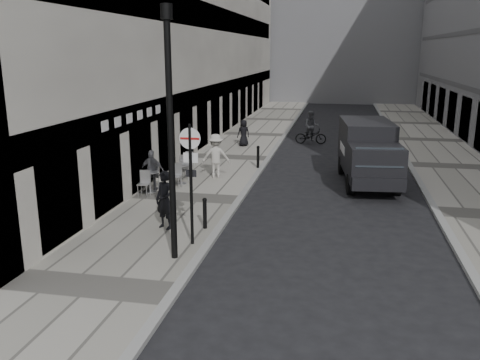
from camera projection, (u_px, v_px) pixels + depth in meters
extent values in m
cube|color=#A19C91|center=(230.00, 158.00, 26.50)|extent=(4.00, 60.00, 0.12)
cube|color=#A19C91|center=(453.00, 167.00, 24.42)|extent=(4.00, 60.00, 0.12)
cube|color=slate|center=(328.00, 2.00, 59.26)|extent=(24.00, 16.00, 22.00)
imported|color=black|center=(165.00, 200.00, 15.61)|extent=(0.78, 0.67, 1.82)
cylinder|color=black|center=(191.00, 186.00, 14.13)|extent=(0.09, 0.09, 3.45)
cylinder|color=white|center=(190.00, 138.00, 13.80)|extent=(0.59, 0.05, 0.59)
cube|color=#B21414|center=(190.00, 139.00, 13.78)|extent=(0.54, 0.03, 0.06)
cube|color=white|center=(191.00, 158.00, 13.96)|extent=(0.41, 0.04, 0.28)
cylinder|color=black|center=(171.00, 143.00, 12.82)|extent=(0.17, 0.17, 6.22)
cylinder|color=black|center=(166.00, 11.00, 12.04)|extent=(0.29, 0.29, 0.36)
cylinder|color=black|center=(205.00, 214.00, 15.72)|extent=(0.12, 0.12, 0.92)
cylinder|color=black|center=(258.00, 158.00, 23.90)|extent=(0.13, 0.13, 0.98)
cylinder|color=black|center=(351.00, 184.00, 19.92)|extent=(0.36, 0.83, 0.81)
cylinder|color=black|center=(397.00, 185.00, 19.75)|extent=(0.36, 0.83, 0.81)
cylinder|color=black|center=(342.00, 165.00, 23.22)|extent=(0.36, 0.83, 0.81)
cylinder|color=black|center=(381.00, 166.00, 23.06)|extent=(0.36, 0.83, 0.81)
cube|color=black|center=(366.00, 144.00, 22.08)|extent=(2.37, 3.81, 2.02)
cube|color=black|center=(375.00, 164.00, 19.53)|extent=(2.19, 2.01, 1.41)
cube|color=#1E2328|center=(379.00, 158.00, 18.70)|extent=(1.79, 0.53, 0.74)
imported|color=black|center=(311.00, 136.00, 30.75)|extent=(1.88, 0.74, 0.97)
imported|color=#56565B|center=(311.00, 126.00, 30.60)|extent=(0.93, 0.74, 1.84)
imported|color=#5B5B60|center=(152.00, 170.00, 19.96)|extent=(0.96, 0.42, 1.61)
imported|color=beige|center=(216.00, 156.00, 21.97)|extent=(1.37, 0.98, 1.91)
imported|color=black|center=(244.00, 133.00, 29.34)|extent=(0.89, 0.82, 1.53)
cylinder|color=silver|center=(187.00, 171.00, 23.31)|extent=(0.41, 0.41, 0.03)
cylinder|color=silver|center=(187.00, 164.00, 23.23)|extent=(0.06, 0.06, 0.69)
cylinder|color=silver|center=(187.00, 156.00, 23.14)|extent=(0.66, 0.66, 0.03)
cylinder|color=silver|center=(150.00, 192.00, 19.89)|extent=(0.48, 0.48, 0.03)
cylinder|color=silver|center=(150.00, 182.00, 19.79)|extent=(0.07, 0.07, 0.80)
cylinder|color=silver|center=(150.00, 172.00, 19.69)|extent=(0.76, 0.76, 0.03)
cylinder|color=#B9B9BB|center=(181.00, 183.00, 21.09)|extent=(0.48, 0.48, 0.03)
cylinder|color=#B9B9BB|center=(181.00, 174.00, 21.00)|extent=(0.07, 0.07, 0.80)
cylinder|color=#B9B9BB|center=(181.00, 165.00, 20.90)|extent=(0.76, 0.76, 0.03)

